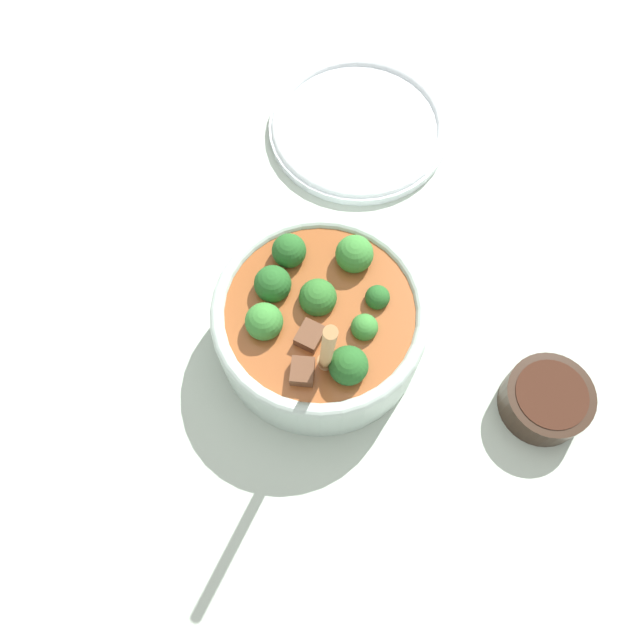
{
  "coord_description": "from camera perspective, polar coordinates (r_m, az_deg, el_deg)",
  "views": [
    {
      "loc": [
        0.27,
        -0.05,
        0.69
      ],
      "look_at": [
        0.0,
        0.0,
        0.05
      ],
      "focal_mm": 35.0,
      "sensor_mm": 36.0,
      "label": 1
    }
  ],
  "objects": [
    {
      "name": "condiment_bowl",
      "position": [
        0.73,
        20.0,
        -6.82
      ],
      "size": [
        0.1,
        0.1,
        0.04
      ],
      "color": "black",
      "rests_on": "ground_plane"
    },
    {
      "name": "ground_plane",
      "position": [
        0.74,
        0.0,
        -1.69
      ],
      "size": [
        4.0,
        4.0,
        0.0
      ],
      "primitive_type": "plane",
      "color": "#ADBCAD"
    },
    {
      "name": "empty_plate",
      "position": [
        0.89,
        3.55,
        17.23
      ],
      "size": [
        0.25,
        0.25,
        0.02
      ],
      "color": "white",
      "rests_on": "ground_plane"
    },
    {
      "name": "stew_bowl",
      "position": [
        0.69,
        -0.03,
        -0.12
      ],
      "size": [
        0.24,
        0.24,
        0.25
      ],
      "color": "#B2C6BC",
      "rests_on": "ground_plane"
    }
  ]
}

